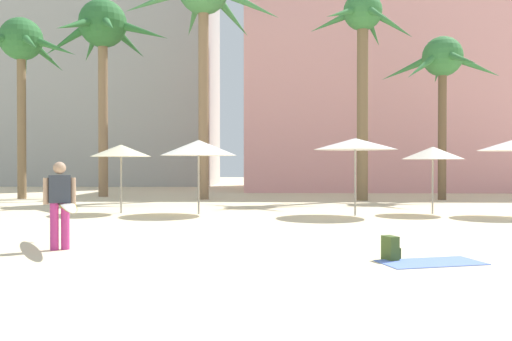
# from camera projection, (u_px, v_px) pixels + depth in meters

# --- Properties ---
(ground) EXTENTS (120.00, 120.00, 0.00)m
(ground) POSITION_uv_depth(u_px,v_px,m) (183.00, 308.00, 6.35)
(ground) COLOR beige
(hotel_pink) EXTENTS (21.22, 11.37, 15.22)m
(hotel_pink) POSITION_uv_depth(u_px,v_px,m) (408.00, 74.00, 36.43)
(hotel_pink) COLOR pink
(hotel_pink) RESTS_ON ground
(hotel_tower_gray) EXTENTS (15.34, 8.48, 27.12)m
(hotel_tower_gray) POSITION_uv_depth(u_px,v_px,m) (118.00, 13.00, 43.54)
(hotel_tower_gray) COLOR #A8A8A3
(hotel_tower_gray) RESTS_ON ground
(palm_tree_far_left) EXTENTS (7.34, 7.06, 10.98)m
(palm_tree_far_left) POSITION_uv_depth(u_px,v_px,m) (203.00, 3.00, 25.50)
(palm_tree_far_left) COLOR #896B4C
(palm_tree_far_left) RESTS_ON ground
(palm_tree_left) EXTENTS (5.67, 5.21, 8.54)m
(palm_tree_left) POSITION_uv_depth(u_px,v_px,m) (21.00, 49.00, 25.90)
(palm_tree_left) COLOR brown
(palm_tree_left) RESTS_ON ground
(palm_tree_center) EXTENTS (6.60, 6.37, 9.91)m
(palm_tree_center) POSITION_uv_depth(u_px,v_px,m) (103.00, 34.00, 27.61)
(palm_tree_center) COLOR #896B4C
(palm_tree_center) RESTS_ON ground
(palm_tree_right) EXTENTS (5.55, 5.78, 7.50)m
(palm_tree_right) POSITION_uv_depth(u_px,v_px,m) (442.00, 66.00, 25.20)
(palm_tree_right) COLOR brown
(palm_tree_right) RESTS_ON ground
(palm_tree_far_right) EXTENTS (4.85, 4.65, 9.40)m
(palm_tree_far_right) POSITION_uv_depth(u_px,v_px,m) (363.00, 36.00, 24.72)
(palm_tree_far_right) COLOR brown
(palm_tree_far_right) RESTS_ON ground
(cafe_umbrella_0) EXTENTS (2.52, 2.52, 2.45)m
(cafe_umbrella_0) POSITION_uv_depth(u_px,v_px,m) (199.00, 148.00, 18.12)
(cafe_umbrella_0) COLOR gray
(cafe_umbrella_0) RESTS_ON ground
(cafe_umbrella_1) EXTENTS (2.03, 2.03, 2.23)m
(cafe_umbrella_1) POSITION_uv_depth(u_px,v_px,m) (433.00, 153.00, 18.19)
(cafe_umbrella_1) COLOR gray
(cafe_umbrella_1) RESTS_ON ground
(cafe_umbrella_3) EXTENTS (2.67, 2.67, 2.48)m
(cafe_umbrella_3) POSITION_uv_depth(u_px,v_px,m) (355.00, 144.00, 17.59)
(cafe_umbrella_3) COLOR gray
(cafe_umbrella_3) RESTS_ON ground
(cafe_umbrella_4) EXTENTS (2.02, 2.02, 2.31)m
(cafe_umbrella_4) POSITION_uv_depth(u_px,v_px,m) (121.00, 151.00, 18.50)
(cafe_umbrella_4) COLOR gray
(cafe_umbrella_4) RESTS_ON ground
(beach_towel) EXTENTS (1.87, 1.27, 0.01)m
(beach_towel) POSITION_uv_depth(u_px,v_px,m) (431.00, 262.00, 9.25)
(beach_towel) COLOR #6684E0
(beach_towel) RESTS_ON ground
(backpack) EXTENTS (0.32, 0.35, 0.42)m
(backpack) POSITION_uv_depth(u_px,v_px,m) (391.00, 249.00, 9.50)
(backpack) COLOR #415624
(backpack) RESTS_ON ground
(person_far_left) EXTENTS (1.54, 2.67, 1.71)m
(person_far_left) POSITION_uv_depth(u_px,v_px,m) (62.00, 202.00, 10.77)
(person_far_left) COLOR #B7337F
(person_far_left) RESTS_ON ground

